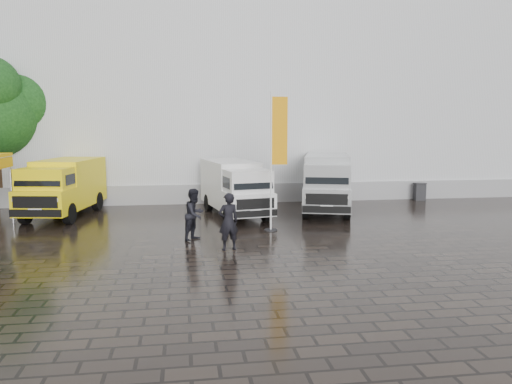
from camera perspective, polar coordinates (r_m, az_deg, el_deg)
ground at (r=18.73m, az=3.68°, el=-4.88°), size 120.00×120.00×0.00m
exhibition_hall at (r=34.43m, az=1.48°, el=10.87°), size 44.00×16.00×12.00m
hall_plinth at (r=26.71m, az=4.36°, el=-0.03°), size 44.00×0.15×1.00m
van_yellow at (r=23.80m, az=-21.16°, el=0.37°), size 2.98×5.72×2.51m
van_white at (r=22.45m, az=-2.42°, el=0.36°), size 2.89×5.85×2.43m
van_silver at (r=23.70m, az=8.08°, el=0.93°), size 3.64×6.40×2.63m
flagpole at (r=19.07m, az=2.28°, el=4.48°), size 0.88×0.50×5.33m
wheelie_bin at (r=28.53m, az=18.20°, el=0.05°), size 0.65×0.65×0.95m
person_front at (r=16.26m, az=-3.17°, el=-3.39°), size 0.78×0.61×1.89m
person_tent at (r=17.82m, az=-7.02°, el=-2.55°), size 1.09×1.13×1.84m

